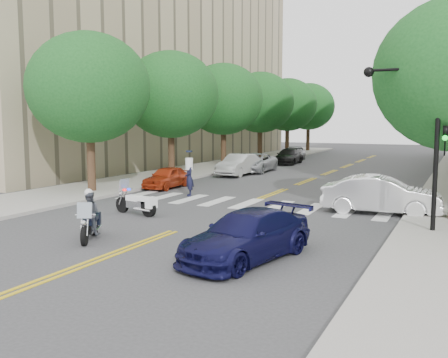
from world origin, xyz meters
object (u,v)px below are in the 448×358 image
Objects in this scene: motorcycle_police at (90,217)px; officer_standing at (189,178)px; motorcycle_parked at (139,203)px; sedan_blue at (247,236)px; convertible at (381,195)px.

motorcycle_police is 1.01× the size of officer_standing.
motorcycle_police is at bearing -28.16° from officer_standing.
motorcycle_parked is 7.75m from sedan_blue.
motorcycle_parked is at bearing -104.96° from motorcycle_police.
motorcycle_parked is at bearing 113.85° from convertible.
motorcycle_police is 0.86× the size of motorcycle_parked.
officer_standing reaches higher than sedan_blue.
officer_standing reaches higher than motorcycle_parked.
officer_standing is 0.40× the size of sedan_blue.
motorcycle_parked is at bearing -31.04° from officer_standing.
motorcycle_parked is 5.50m from officer_standing.
officer_standing is at bearing 140.93° from sedan_blue.
motorcycle_police is 0.40× the size of convertible.
sedan_blue is at bearing 151.73° from motorcycle_police.
motorcycle_parked is 0.47× the size of convertible.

